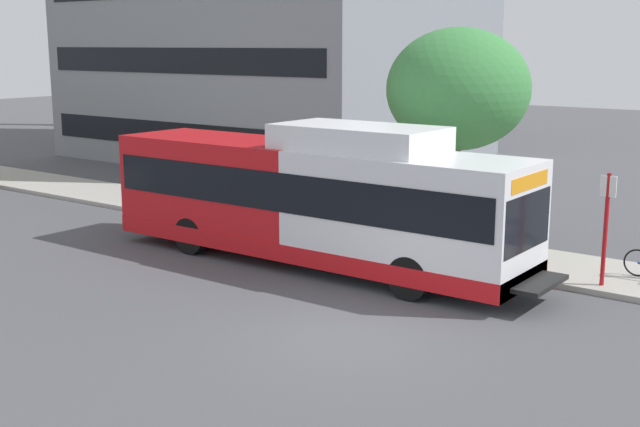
# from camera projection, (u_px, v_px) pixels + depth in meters

# --- Properties ---
(ground_plane) EXTENTS (120.00, 120.00, 0.00)m
(ground_plane) POSITION_uv_depth(u_px,v_px,m) (85.00, 270.00, 20.53)
(ground_plane) COLOR #4C4C51
(sidewalk_curb) EXTENTS (3.00, 56.00, 0.14)m
(sidewalk_curb) POSITION_uv_depth(u_px,v_px,m) (316.00, 228.00, 24.85)
(sidewalk_curb) COLOR #A8A399
(sidewalk_curb) RESTS_ON ground
(transit_bus) EXTENTS (2.58, 12.25, 3.65)m
(transit_bus) POSITION_uv_depth(u_px,v_px,m) (313.00, 199.00, 20.77)
(transit_bus) COLOR white
(transit_bus) RESTS_ON ground
(bus_stop_sign_pole) EXTENTS (0.10, 0.36, 2.60)m
(bus_stop_sign_pole) POSITION_uv_depth(u_px,v_px,m) (606.00, 221.00, 18.48)
(bus_stop_sign_pole) COLOR red
(bus_stop_sign_pole) RESTS_ON sidewalk_curb
(street_tree_near_stop) EXTENTS (3.91, 3.91, 5.87)m
(street_tree_near_stop) POSITION_uv_depth(u_px,v_px,m) (458.00, 90.00, 22.25)
(street_tree_near_stop) COLOR #4C3823
(street_tree_near_stop) RESTS_ON sidewalk_curb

